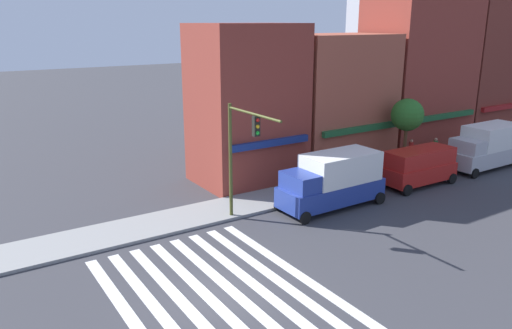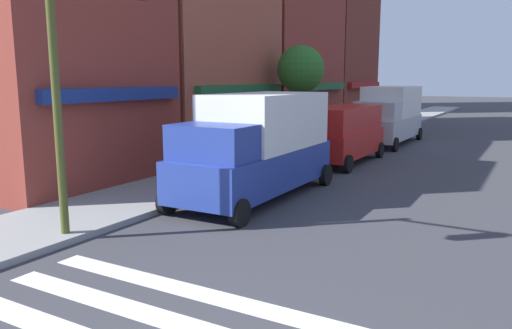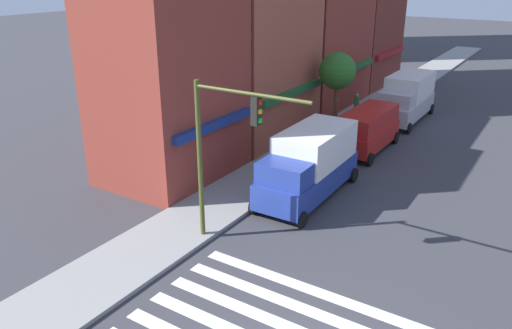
{
  "view_description": "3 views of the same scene",
  "coord_description": "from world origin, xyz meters",
  "px_view_note": "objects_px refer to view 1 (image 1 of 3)",
  "views": [
    {
      "loc": [
        -8.01,
        -14.94,
        10.01
      ],
      "look_at": [
        4.22,
        4.0,
        3.5
      ],
      "focal_mm": 35.0,
      "sensor_mm": 36.0,
      "label": 1
    },
    {
      "loc": [
        -2.79,
        -2.42,
        3.48
      ],
      "look_at": [
        9.62,
        4.7,
        1.0
      ],
      "focal_mm": 35.0,
      "sensor_mm": 36.0,
      "label": 2
    },
    {
      "loc": [
        -8.79,
        -4.31,
        9.63
      ],
      "look_at": [
        4.22,
        4.0,
        3.5
      ],
      "focal_mm": 35.0,
      "sensor_mm": 36.0,
      "label": 3
    }
  ],
  "objects_px": {
    "pedestrian_blue_shirt": "(312,179)",
    "pedestrian_green_top": "(435,149)",
    "box_truck_silver": "(487,146)",
    "traffic_signal": "(241,145)",
    "van_red": "(419,166)",
    "street_tree": "(407,115)",
    "pedestrian_red_jacket": "(411,151)",
    "box_truck_blue": "(333,180)"
  },
  "relations": [
    {
      "from": "box_truck_blue",
      "to": "pedestrian_red_jacket",
      "type": "distance_m",
      "value": 10.79
    },
    {
      "from": "traffic_signal",
      "to": "van_red",
      "type": "relative_size",
      "value": 1.21
    },
    {
      "from": "van_red",
      "to": "box_truck_blue",
      "type": "bearing_deg",
      "value": -179.3
    },
    {
      "from": "box_truck_blue",
      "to": "pedestrian_red_jacket",
      "type": "xyz_separation_m",
      "value": [
        10.26,
        3.31,
        -0.51
      ]
    },
    {
      "from": "van_red",
      "to": "box_truck_silver",
      "type": "bearing_deg",
      "value": 0.7
    },
    {
      "from": "traffic_signal",
      "to": "box_truck_silver",
      "type": "bearing_deg",
      "value": -1.97
    },
    {
      "from": "pedestrian_green_top",
      "to": "box_truck_silver",
      "type": "bearing_deg",
      "value": -159.3
    },
    {
      "from": "van_red",
      "to": "pedestrian_green_top",
      "type": "xyz_separation_m",
      "value": [
        4.97,
        2.65,
        -0.21
      ]
    },
    {
      "from": "pedestrian_green_top",
      "to": "traffic_signal",
      "type": "bearing_deg",
      "value": 78.33
    },
    {
      "from": "pedestrian_blue_shirt",
      "to": "pedestrian_green_top",
      "type": "xyz_separation_m",
      "value": [
        11.92,
        0.7,
        0.0
      ]
    },
    {
      "from": "traffic_signal",
      "to": "box_truck_silver",
      "type": "distance_m",
      "value": 19.87
    },
    {
      "from": "pedestrian_red_jacket",
      "to": "pedestrian_green_top",
      "type": "xyz_separation_m",
      "value": [
        1.82,
        -0.66,
        0.0
      ]
    },
    {
      "from": "pedestrian_red_jacket",
      "to": "pedestrian_green_top",
      "type": "distance_m",
      "value": 1.94
    },
    {
      "from": "street_tree",
      "to": "pedestrian_blue_shirt",
      "type": "bearing_deg",
      "value": -174.46
    },
    {
      "from": "pedestrian_green_top",
      "to": "box_truck_blue",
      "type": "bearing_deg",
      "value": 84.3
    },
    {
      "from": "box_truck_silver",
      "to": "traffic_signal",
      "type": "bearing_deg",
      "value": 178.11
    },
    {
      "from": "pedestrian_blue_shirt",
      "to": "pedestrian_green_top",
      "type": "height_order",
      "value": "same"
    },
    {
      "from": "pedestrian_red_jacket",
      "to": "pedestrian_blue_shirt",
      "type": "distance_m",
      "value": 10.19
    },
    {
      "from": "traffic_signal",
      "to": "pedestrian_red_jacket",
      "type": "xyz_separation_m",
      "value": [
        15.75,
        2.63,
        -3.07
      ]
    },
    {
      "from": "box_truck_silver",
      "to": "pedestrian_red_jacket",
      "type": "height_order",
      "value": "box_truck_silver"
    },
    {
      "from": "traffic_signal",
      "to": "box_truck_blue",
      "type": "height_order",
      "value": "traffic_signal"
    },
    {
      "from": "street_tree",
      "to": "pedestrian_green_top",
      "type": "bearing_deg",
      "value": -2.82
    },
    {
      "from": "pedestrian_green_top",
      "to": "van_red",
      "type": "bearing_deg",
      "value": 99.99
    },
    {
      "from": "box_truck_blue",
      "to": "pedestrian_blue_shirt",
      "type": "relative_size",
      "value": 3.52
    },
    {
      "from": "traffic_signal",
      "to": "pedestrian_green_top",
      "type": "distance_m",
      "value": 17.94
    },
    {
      "from": "box_truck_silver",
      "to": "street_tree",
      "type": "relative_size",
      "value": 1.28
    },
    {
      "from": "traffic_signal",
      "to": "pedestrian_green_top",
      "type": "bearing_deg",
      "value": 6.4
    },
    {
      "from": "pedestrian_red_jacket",
      "to": "pedestrian_green_top",
      "type": "bearing_deg",
      "value": 172.76
    },
    {
      "from": "traffic_signal",
      "to": "pedestrian_blue_shirt",
      "type": "xyz_separation_m",
      "value": [
        5.65,
        1.27,
        -3.07
      ]
    },
    {
      "from": "traffic_signal",
      "to": "street_tree",
      "type": "height_order",
      "value": "traffic_signal"
    },
    {
      "from": "box_truck_silver",
      "to": "pedestrian_green_top",
      "type": "relative_size",
      "value": 3.5
    },
    {
      "from": "pedestrian_blue_shirt",
      "to": "street_tree",
      "type": "bearing_deg",
      "value": -31.15
    },
    {
      "from": "pedestrian_blue_shirt",
      "to": "pedestrian_green_top",
      "type": "bearing_deg",
      "value": -33.32
    },
    {
      "from": "pedestrian_blue_shirt",
      "to": "box_truck_silver",
      "type": "bearing_deg",
      "value": -44.57
    },
    {
      "from": "traffic_signal",
      "to": "box_truck_silver",
      "type": "relative_size",
      "value": 0.98
    },
    {
      "from": "pedestrian_green_top",
      "to": "street_tree",
      "type": "relative_size",
      "value": 0.37
    },
    {
      "from": "box_truck_silver",
      "to": "street_tree",
      "type": "bearing_deg",
      "value": 151.9
    },
    {
      "from": "traffic_signal",
      "to": "van_red",
      "type": "xyz_separation_m",
      "value": [
        12.6,
        -0.68,
        -2.86
      ]
    },
    {
      "from": "van_red",
      "to": "pedestrian_blue_shirt",
      "type": "relative_size",
      "value": 2.84
    },
    {
      "from": "box_truck_blue",
      "to": "box_truck_silver",
      "type": "bearing_deg",
      "value": -0.72
    },
    {
      "from": "street_tree",
      "to": "box_truck_blue",
      "type": "bearing_deg",
      "value": -162.67
    },
    {
      "from": "box_truck_blue",
      "to": "box_truck_silver",
      "type": "height_order",
      "value": "same"
    }
  ]
}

